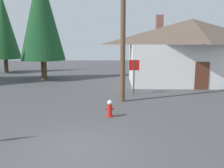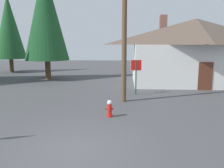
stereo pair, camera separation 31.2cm
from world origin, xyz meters
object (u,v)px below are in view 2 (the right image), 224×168
at_px(house, 195,50).
at_px(utility_pole, 124,22).
at_px(stop_sign_far, 136,70).
at_px(fire_hydrant, 110,109).
at_px(pine_tree_tall_left, 45,14).
at_px(pine_tree_short_left, 9,27).

bearing_deg(house, utility_pole, -132.34).
bearing_deg(stop_sign_far, fire_hydrant, -107.69).
height_order(house, pine_tree_tall_left, pine_tree_tall_left).
height_order(stop_sign_far, pine_tree_short_left, pine_tree_short_left).
bearing_deg(fire_hydrant, stop_sign_far, 72.31).
bearing_deg(pine_tree_tall_left, utility_pole, -50.37).
bearing_deg(fire_hydrant, pine_tree_short_left, 126.13).
xyz_separation_m(pine_tree_tall_left, pine_tree_short_left, (-5.90, 5.34, -0.72)).
bearing_deg(utility_pole, fire_hydrant, -103.64).
relative_size(stop_sign_far, house, 0.21).
bearing_deg(house, pine_tree_short_left, 159.25).
bearing_deg(pine_tree_short_left, stop_sign_far, -40.88).
distance_m(utility_pole, stop_sign_far, 3.47).
bearing_deg(fire_hydrant, pine_tree_tall_left, 118.88).
relative_size(utility_pole, house, 0.77).
distance_m(house, pine_tree_tall_left, 13.35).
distance_m(utility_pole, pine_tree_tall_left, 10.89).
distance_m(stop_sign_far, pine_tree_short_left, 18.34).
relative_size(pine_tree_tall_left, pine_tree_short_left, 1.14).
relative_size(utility_pole, pine_tree_tall_left, 0.85).
height_order(fire_hydrant, pine_tree_short_left, pine_tree_short_left).
bearing_deg(fire_hydrant, house, 54.76).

